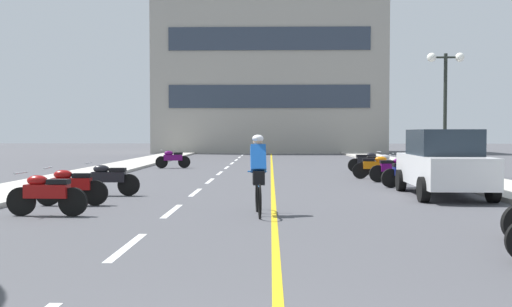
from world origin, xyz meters
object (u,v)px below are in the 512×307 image
(motorcycle_9, at_px, (380,164))
(motorcycle_11, at_px, (173,159))
(motorcycle_4, at_px, (71,186))
(motorcycle_10, at_px, (367,161))
(motorcycle_7, at_px, (394,169))
(motorcycle_3, at_px, (46,193))
(motorcycle_8, at_px, (376,166))
(cyclist_rider, at_px, (258,173))
(motorcycle_6, at_px, (408,173))
(parked_car_near, at_px, (443,163))
(motorcycle_5, at_px, (108,179))
(street_lamp_mid, at_px, (445,84))

(motorcycle_9, height_order, motorcycle_11, same)
(motorcycle_4, xyz_separation_m, motorcycle_10, (9.00, 11.99, 0.00))
(motorcycle_7, distance_m, motorcycle_9, 3.22)
(motorcycle_3, bearing_deg, motorcycle_8, 49.03)
(motorcycle_11, bearing_deg, cyclist_rider, -74.18)
(motorcycle_11, bearing_deg, motorcycle_9, -26.55)
(motorcycle_6, xyz_separation_m, motorcycle_9, (0.09, 5.18, 0.00))
(motorcycle_6, bearing_deg, motorcycle_9, 89.04)
(parked_car_near, bearing_deg, motorcycle_10, 92.46)
(motorcycle_3, relative_size, motorcycle_7, 1.00)
(motorcycle_4, xyz_separation_m, motorcycle_7, (9.05, 6.73, 0.00))
(motorcycle_6, bearing_deg, motorcycle_11, 133.00)
(parked_car_near, height_order, motorcycle_10, parked_car_near)
(motorcycle_6, xyz_separation_m, motorcycle_8, (-0.39, 3.43, 0.00))
(motorcycle_4, relative_size, motorcycle_5, 1.00)
(motorcycle_10, bearing_deg, motorcycle_3, -123.07)
(motorcycle_7, bearing_deg, motorcycle_5, -152.45)
(motorcycle_4, bearing_deg, street_lamp_mid, 38.95)
(street_lamp_mid, distance_m, motorcycle_9, 4.03)
(cyclist_rider, bearing_deg, motorcycle_6, 53.33)
(motorcycle_6, relative_size, motorcycle_11, 1.01)
(motorcycle_8, height_order, motorcycle_11, same)
(parked_car_near, bearing_deg, cyclist_rider, -143.46)
(street_lamp_mid, xyz_separation_m, motorcycle_3, (-11.52, -11.10, -3.16))
(motorcycle_6, bearing_deg, motorcycle_7, 90.55)
(motorcycle_10, bearing_deg, parked_car_near, -87.54)
(motorcycle_6, bearing_deg, motorcycle_8, 96.48)
(motorcycle_3, xyz_separation_m, motorcycle_11, (-0.13, 16.26, 0.00))
(street_lamp_mid, relative_size, motorcycle_10, 2.79)
(motorcycle_4, distance_m, motorcycle_11, 14.54)
(parked_car_near, distance_m, motorcycle_9, 7.71)
(motorcycle_8, distance_m, motorcycle_11, 10.80)
(parked_car_near, distance_m, motorcycle_3, 10.16)
(motorcycle_6, bearing_deg, motorcycle_3, -144.22)
(motorcycle_7, xyz_separation_m, motorcycle_10, (-0.05, 5.26, 0.00))
(motorcycle_4, height_order, motorcycle_6, same)
(motorcycle_4, bearing_deg, parked_car_near, 13.46)
(street_lamp_mid, height_order, parked_car_near, street_lamp_mid)
(street_lamp_mid, height_order, motorcycle_11, street_lamp_mid)
(street_lamp_mid, xyz_separation_m, motorcycle_4, (-11.60, -9.38, -3.16))
(street_lamp_mid, bearing_deg, motorcycle_7, -133.86)
(motorcycle_11, bearing_deg, motorcycle_6, -47.00)
(parked_car_near, height_order, motorcycle_7, parked_car_near)
(motorcycle_6, height_order, cyclist_rider, cyclist_rider)
(motorcycle_6, height_order, motorcycle_8, same)
(motorcycle_4, xyz_separation_m, motorcycle_5, (0.28, 2.15, 0.00))
(motorcycle_3, distance_m, motorcycle_10, 16.36)
(motorcycle_4, distance_m, motorcycle_5, 2.17)
(motorcycle_9, relative_size, motorcycle_10, 1.00)
(motorcycle_9, bearing_deg, motorcycle_3, -127.91)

